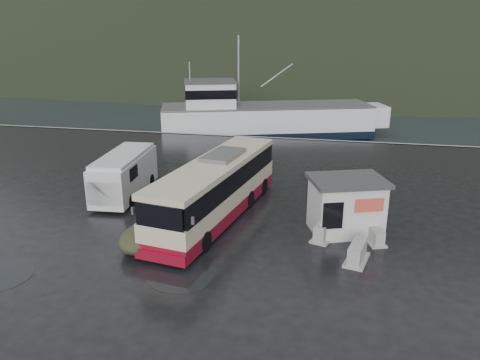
% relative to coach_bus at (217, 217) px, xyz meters
% --- Properties ---
extents(ground, '(160.00, 160.00, 0.00)m').
position_rel_coach_bus_xyz_m(ground, '(-1.67, -1.31, 0.00)').
color(ground, black).
rests_on(ground, ground).
extents(harbor_water, '(300.00, 180.00, 0.02)m').
position_rel_coach_bus_xyz_m(harbor_water, '(-1.67, 108.69, 0.00)').
color(harbor_water, black).
rests_on(harbor_water, ground).
extents(quay_edge, '(160.00, 0.60, 1.50)m').
position_rel_coach_bus_xyz_m(quay_edge, '(-1.67, 18.69, 0.00)').
color(quay_edge, '#999993').
rests_on(quay_edge, ground).
extents(headland, '(780.00, 540.00, 570.00)m').
position_rel_coach_bus_xyz_m(headland, '(8.33, 248.69, 0.00)').
color(headland, black).
rests_on(headland, ground).
extents(coach_bus, '(4.91, 11.98, 3.29)m').
position_rel_coach_bus_xyz_m(coach_bus, '(0.00, 0.00, 0.00)').
color(coach_bus, beige).
rests_on(coach_bus, ground).
extents(white_van, '(2.57, 6.36, 2.60)m').
position_rel_coach_bus_xyz_m(white_van, '(-6.11, 2.10, 0.00)').
color(white_van, silver).
rests_on(white_van, ground).
extents(waste_bin_left, '(1.22, 1.22, 1.62)m').
position_rel_coach_bus_xyz_m(waste_bin_left, '(-1.05, -3.67, 0.00)').
color(waste_bin_left, '#126916').
rests_on(waste_bin_left, ground).
extents(waste_bin_right, '(1.19, 1.19, 1.33)m').
position_rel_coach_bus_xyz_m(waste_bin_right, '(-0.13, -2.84, 0.00)').
color(waste_bin_right, '#126916').
rests_on(waste_bin_right, ground).
extents(dome_tent, '(2.22, 2.98, 1.12)m').
position_rel_coach_bus_xyz_m(dome_tent, '(-2.30, -4.25, 0.00)').
color(dome_tent, '#32331E').
rests_on(dome_tent, ground).
extents(ticket_kiosk, '(4.20, 3.67, 2.75)m').
position_rel_coach_bus_xyz_m(ticket_kiosk, '(6.60, -0.51, 0.00)').
color(ticket_kiosk, silver).
rests_on(ticket_kiosk, ground).
extents(jersey_barrier_a, '(1.19, 1.63, 0.73)m').
position_rel_coach_bus_xyz_m(jersey_barrier_a, '(7.96, -1.45, 0.00)').
color(jersey_barrier_a, '#999993').
rests_on(jersey_barrier_a, ground).
extents(jersey_barrier_b, '(1.24, 1.87, 0.86)m').
position_rel_coach_bus_xyz_m(jersey_barrier_b, '(7.10, -3.55, 0.00)').
color(jersey_barrier_b, '#999993').
rests_on(jersey_barrier_b, ground).
extents(jersey_barrier_c, '(1.36, 1.86, 0.84)m').
position_rel_coach_bus_xyz_m(jersey_barrier_c, '(5.66, -1.55, 0.00)').
color(jersey_barrier_c, '#999993').
rests_on(jersey_barrier_c, ground).
extents(fishing_trawler, '(25.66, 13.15, 10.08)m').
position_rel_coach_bus_xyz_m(fishing_trawler, '(-1.08, 25.25, 0.00)').
color(fishing_trawler, silver).
rests_on(fishing_trawler, ground).
extents(puddles, '(16.42, 15.36, 0.01)m').
position_rel_coach_bus_xyz_m(puddles, '(0.12, -2.66, 0.01)').
color(puddles, black).
rests_on(puddles, ground).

